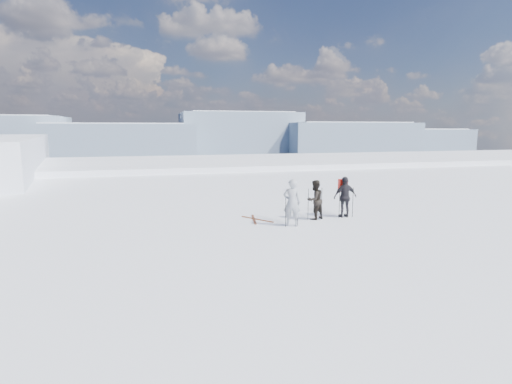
# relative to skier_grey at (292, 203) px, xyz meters

# --- Properties ---
(lake_basin) EXTENTS (820.00, 820.00, 71.62)m
(lake_basin) POSITION_rel_skier_grey_xyz_m (0.98, 26.97, -7.43)
(lake_basin) COLOR white
(lake_basin) RESTS_ON ground
(far_mountain_range) EXTENTS (770.00, 110.00, 53.00)m
(far_mountain_range) POSITION_rel_skier_grey_xyz_m (30.58, 451.76, -8.12)
(far_mountain_range) COLOR slate
(far_mountain_range) RESTS_ON ground
(skier_grey) EXTENTS (0.77, 0.62, 1.85)m
(skier_grey) POSITION_rel_skier_grey_xyz_m (0.00, 0.00, 0.00)
(skier_grey) COLOR #92969F
(skier_grey) RESTS_ON ground
(skier_dark) EXTENTS (0.99, 0.89, 1.66)m
(skier_dark) POSITION_rel_skier_grey_xyz_m (1.32, 0.85, -0.10)
(skier_dark) COLOR black
(skier_dark) RESTS_ON ground
(skier_pack) EXTENTS (1.04, 0.45, 1.76)m
(skier_pack) POSITION_rel_skier_grey_xyz_m (2.73, 0.90, -0.05)
(skier_pack) COLOR black
(skier_pack) RESTS_ON ground
(backpack) EXTENTS (0.38, 0.22, 0.54)m
(backpack) POSITION_rel_skier_grey_xyz_m (2.74, 1.15, 1.10)
(backpack) COLOR red
(backpack) RESTS_ON skier_pack
(ski_poles) EXTENTS (3.36, 0.92, 1.34)m
(ski_poles) POSITION_rel_skier_grey_xyz_m (1.36, 0.50, -0.30)
(ski_poles) COLOR black
(ski_poles) RESTS_ON ground
(skis_loose) EXTENTS (1.05, 1.69, 0.03)m
(skis_loose) POSITION_rel_skier_grey_xyz_m (-1.08, 1.40, -0.91)
(skis_loose) COLOR black
(skis_loose) RESTS_ON ground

